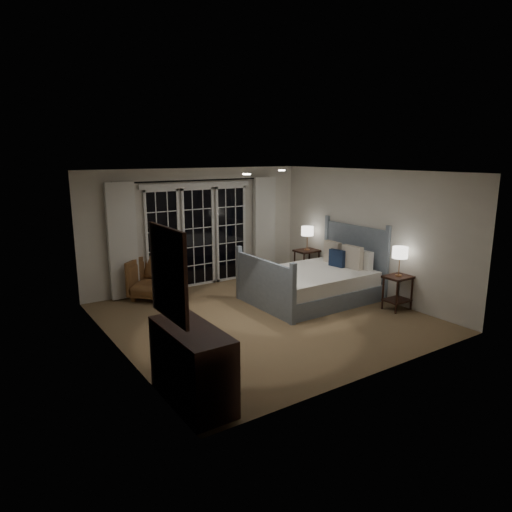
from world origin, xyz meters
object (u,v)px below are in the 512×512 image
nightstand_left (398,287)px  dresser (192,365)px  bed (314,282)px  lamp_right (307,231)px  armchair (156,278)px  lamp_left (400,253)px  nightstand_right (307,260)px

nightstand_left → dresser: dresser is taller
bed → nightstand_left: bearing=-56.4°
lamp_right → armchair: (-3.38, 0.53, -0.69)m
dresser → nightstand_left: bearing=10.2°
bed → lamp_left: 1.71m
nightstand_left → lamp_left: (-0.00, 0.00, 0.64)m
nightstand_right → armchair: 3.42m
lamp_left → armchair: bearing=138.0°
nightstand_right → lamp_left: bearing=-89.5°
bed → nightstand_left: bed is taller
bed → dresser: 4.21m
nightstand_left → nightstand_right: size_ratio=0.94×
nightstand_right → dresser: bearing=-143.3°
nightstand_left → lamp_left: bearing=143.1°
nightstand_right → lamp_right: size_ratio=1.26×
bed → lamp_right: size_ratio=4.40×
bed → nightstand_right: bearing=56.0°
lamp_left → nightstand_right: bearing=90.5°
nightstand_left → bed: bearing=123.6°
nightstand_left → nightstand_right: (-0.02, 2.54, 0.03)m
lamp_left → bed: bearing=123.6°
lamp_left → lamp_right: lamp_right is taller
lamp_right → dresser: (-4.48, -3.34, -0.65)m
lamp_left → nightstand_left: bearing=-36.9°
lamp_right → nightstand_right: bearing=-26.6°
lamp_right → lamp_left: bearing=-89.5°
dresser → armchair: bearing=74.1°
bed → lamp_right: 1.67m
armchair → dresser: (-1.10, -3.88, 0.04)m
dresser → lamp_left: bearing=10.2°
nightstand_left → dresser: bearing=-169.8°
nightstand_left → nightstand_right: bearing=90.5°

